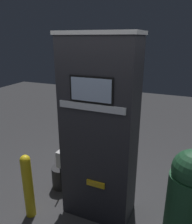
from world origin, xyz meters
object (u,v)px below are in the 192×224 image
trash_bin (189,197)px  squeegee_bucket (61,177)px  gas_pump (100,132)px  safety_bollard (28,185)px

trash_bin → squeegee_bucket: 1.82m
gas_pump → safety_bollard: gas_pump is taller
safety_bollard → gas_pump: bearing=29.7°
gas_pump → squeegee_bucket: (-0.71, 0.20, -0.95)m
gas_pump → squeegee_bucket: size_ratio=3.03×
trash_bin → squeegee_bucket: size_ratio=1.51×
gas_pump → squeegee_bucket: bearing=163.9°
gas_pump → safety_bollard: bearing=-150.3°
safety_bollard → trash_bin: trash_bin is taller
squeegee_bucket → gas_pump: bearing=-16.1°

